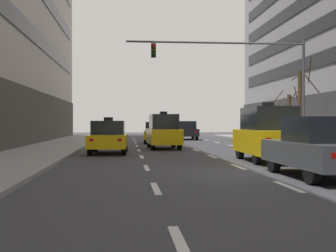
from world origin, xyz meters
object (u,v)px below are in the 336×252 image
at_px(taxi_driving_0, 268,134).
at_px(traffic_signal_0, 249,68).
at_px(car_driving_2, 186,130).
at_px(taxi_driving_5, 156,133).
at_px(taxi_driving_4, 109,137).
at_px(car_driving_1, 320,148).
at_px(taxi_driving_3, 164,132).
at_px(street_tree_0, 300,105).
at_px(street_tree_1, 289,116).

bearing_deg(taxi_driving_0, traffic_signal_0, 79.26).
distance_m(car_driving_2, taxi_driving_5, 7.92).
distance_m(car_driving_2, taxi_driving_4, 19.74).
distance_m(taxi_driving_0, car_driving_2, 24.04).
height_order(taxi_driving_0, taxi_driving_4, taxi_driving_0).
distance_m(taxi_driving_5, traffic_signal_0, 10.15).
relative_size(car_driving_1, traffic_signal_0, 0.42).
height_order(taxi_driving_4, taxi_driving_5, taxi_driving_4).
bearing_deg(taxi_driving_5, taxi_driving_3, -90.16).
bearing_deg(street_tree_0, taxi_driving_5, 156.69).
height_order(taxi_driving_3, traffic_signal_0, traffic_signal_0).
relative_size(car_driving_2, street_tree_1, 1.12).
distance_m(taxi_driving_4, taxi_driving_5, 11.88).
xyz_separation_m(taxi_driving_5, street_tree_0, (9.84, -4.24, 2.01)).
bearing_deg(taxi_driving_4, taxi_driving_5, 74.52).
height_order(street_tree_0, street_tree_1, street_tree_0).
relative_size(taxi_driving_4, taxi_driving_5, 1.02).
bearing_deg(car_driving_1, taxi_driving_0, 87.70).
distance_m(taxi_driving_0, taxi_driving_5, 17.19).
distance_m(car_driving_1, car_driving_2, 29.50).
distance_m(taxi_driving_3, street_tree_1, 11.23).
xyz_separation_m(taxi_driving_5, street_tree_1, (9.78, -2.13, 1.25)).
relative_size(car_driving_2, taxi_driving_4, 1.03).
distance_m(taxi_driving_4, street_tree_0, 15.00).
distance_m(taxi_driving_4, traffic_signal_0, 10.08).
height_order(traffic_signal_0, street_tree_1, traffic_signal_0).
relative_size(car_driving_2, street_tree_0, 0.78).
xyz_separation_m(taxi_driving_0, taxi_driving_5, (-3.49, 16.83, -0.30)).
xyz_separation_m(taxi_driving_5, traffic_signal_0, (5.23, -7.67, 4.11)).
bearing_deg(traffic_signal_0, street_tree_0, 36.68).
bearing_deg(car_driving_2, street_tree_1, -55.18).
bearing_deg(car_driving_2, taxi_driving_4, -109.12).
bearing_deg(car_driving_1, street_tree_1, 72.11).
height_order(taxi_driving_3, street_tree_0, street_tree_0).
xyz_separation_m(taxi_driving_0, taxi_driving_4, (-6.66, 5.38, -0.28)).
relative_size(car_driving_1, car_driving_2, 1.01).
height_order(car_driving_1, traffic_signal_0, traffic_signal_0).
bearing_deg(taxi_driving_4, car_driving_2, 70.88).
distance_m(taxi_driving_0, car_driving_1, 5.48).
bearing_deg(street_tree_0, street_tree_1, 91.39).
bearing_deg(traffic_signal_0, car_driving_2, 97.42).
height_order(taxi_driving_5, street_tree_1, street_tree_1).
bearing_deg(taxi_driving_5, car_driving_1, -81.64).
bearing_deg(taxi_driving_4, street_tree_1, 35.73).
distance_m(car_driving_1, taxi_driving_3, 15.15).
xyz_separation_m(taxi_driving_3, taxi_driving_5, (0.02, 7.51, -0.23)).
xyz_separation_m(taxi_driving_0, street_tree_1, (6.29, 14.70, 0.95)).
relative_size(traffic_signal_0, street_tree_0, 1.85).
bearing_deg(car_driving_1, taxi_driving_4, 120.71).
bearing_deg(taxi_driving_5, taxi_driving_4, -105.48).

